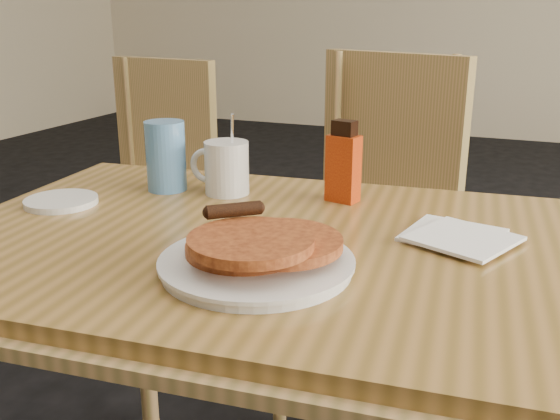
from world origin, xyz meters
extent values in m
cube|color=olive|center=(-0.02, 0.03, 0.73)|extent=(1.19, 0.84, 0.04)
cube|color=tan|center=(-0.02, 0.03, 0.71)|extent=(1.23, 0.89, 0.02)
cylinder|color=tan|center=(0.46, 0.32, 0.35)|extent=(0.04, 0.04, 0.71)
cube|color=tan|center=(0.00, 0.65, 0.48)|extent=(0.58, 0.58, 0.04)
cube|color=tan|center=(0.00, 0.86, 0.75)|extent=(0.44, 0.20, 0.49)
cylinder|color=tan|center=(-0.19, 0.47, 0.23)|extent=(0.04, 0.04, 0.46)
cylinder|color=tan|center=(0.18, 0.83, 0.23)|extent=(0.04, 0.04, 0.46)
cube|color=tan|center=(-0.87, 0.85, 0.46)|extent=(0.48, 0.48, 0.04)
cube|color=tan|center=(-0.87, 1.04, 0.71)|extent=(0.43, 0.10, 0.47)
cylinder|color=tan|center=(-1.04, 0.68, 0.22)|extent=(0.04, 0.04, 0.44)
cylinder|color=tan|center=(-0.69, 1.02, 0.22)|extent=(0.04, 0.04, 0.44)
cylinder|color=silver|center=(0.01, -0.11, 0.76)|extent=(0.27, 0.27, 0.02)
cylinder|color=silver|center=(0.01, -0.11, 0.77)|extent=(0.28, 0.28, 0.01)
cylinder|color=#B05524|center=(-0.01, -0.09, 0.78)|extent=(0.18, 0.18, 0.01)
cylinder|color=#B05524|center=(0.04, -0.09, 0.79)|extent=(0.18, 0.18, 0.01)
cylinder|color=#B05524|center=(0.02, -0.14, 0.81)|extent=(0.18, 0.18, 0.01)
cylinder|color=black|center=(-0.04, -0.07, 0.82)|extent=(0.08, 0.07, 0.02)
cylinder|color=silver|center=(-0.21, 0.23, 0.80)|extent=(0.09, 0.09, 0.11)
torus|color=silver|center=(-0.25, 0.23, 0.80)|extent=(0.07, 0.01, 0.07)
cylinder|color=black|center=(-0.21, 0.23, 0.85)|extent=(0.08, 0.08, 0.01)
cylinder|color=white|center=(-0.19, 0.23, 0.84)|extent=(0.03, 0.05, 0.16)
cube|color=maroon|center=(0.03, 0.27, 0.82)|extent=(0.07, 0.05, 0.13)
cube|color=black|center=(0.03, 0.27, 0.90)|extent=(0.05, 0.04, 0.03)
cube|color=white|center=(0.26, 0.14, 0.75)|extent=(0.17, 0.17, 0.01)
cube|color=white|center=(0.28, 0.11, 0.76)|extent=(0.19, 0.19, 0.01)
cylinder|color=#5186BD|center=(-0.33, 0.21, 0.82)|extent=(0.10, 0.10, 0.14)
cylinder|color=silver|center=(-0.47, 0.04, 0.76)|extent=(0.17, 0.17, 0.01)
camera|label=1|loc=(0.36, -0.87, 1.11)|focal=40.00mm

